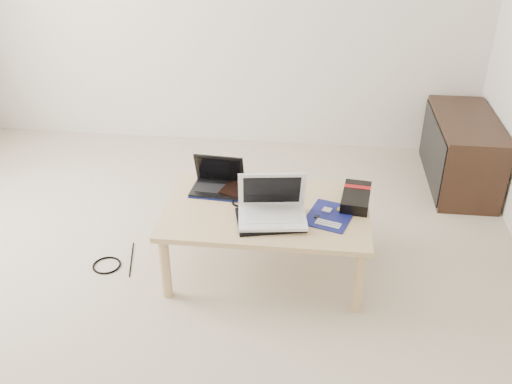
# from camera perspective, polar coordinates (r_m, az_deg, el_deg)

# --- Properties ---
(ground) EXTENTS (4.00, 4.00, 0.00)m
(ground) POSITION_cam_1_polar(r_m,az_deg,el_deg) (3.16, -8.85, -9.96)
(ground) COLOR beige
(ground) RESTS_ON ground
(coffee_table) EXTENTS (1.10, 0.70, 0.40)m
(coffee_table) POSITION_cam_1_polar(r_m,az_deg,el_deg) (3.10, 1.05, -2.41)
(coffee_table) COLOR tan
(coffee_table) RESTS_ON ground
(media_cabinet) EXTENTS (0.41, 0.90, 0.50)m
(media_cabinet) POSITION_cam_1_polar(r_m,az_deg,el_deg) (4.29, 19.77, 3.84)
(media_cabinet) COLOR #362316
(media_cabinet) RESTS_ON ground
(book) EXTENTS (0.37, 0.34, 0.03)m
(book) POSITION_cam_1_polar(r_m,az_deg,el_deg) (3.22, -0.35, 0.24)
(book) COLOR black
(book) RESTS_ON coffee_table
(netbook) EXTENTS (0.30, 0.23, 0.20)m
(netbook) POSITION_cam_1_polar(r_m,az_deg,el_deg) (3.24, -3.85, 0.91)
(netbook) COLOR black
(netbook) RESTS_ON coffee_table
(tablet) EXTENTS (0.29, 0.24, 0.01)m
(tablet) POSITION_cam_1_polar(r_m,az_deg,el_deg) (3.06, 1.56, -1.69)
(tablet) COLOR black
(tablet) RESTS_ON coffee_table
(remote) EXTENTS (0.13, 0.25, 0.02)m
(remote) POSITION_cam_1_polar(r_m,az_deg,el_deg) (3.10, 3.15, -1.21)
(remote) COLOR #AFAFB4
(remote) RESTS_ON coffee_table
(neoprene_sleeve) EXTENTS (0.39, 0.33, 0.02)m
(neoprene_sleeve) POSITION_cam_1_polar(r_m,az_deg,el_deg) (2.96, 1.44, -2.80)
(neoprene_sleeve) COLOR black
(neoprene_sleeve) RESTS_ON coffee_table
(white_laptop) EXTENTS (0.38, 0.29, 0.24)m
(white_laptop) POSITION_cam_1_polar(r_m,az_deg,el_deg) (2.95, 1.62, -1.60)
(white_laptop) COLOR white
(white_laptop) RESTS_ON neoprene_sleeve
(motherboard) EXTENTS (0.30, 0.34, 0.01)m
(motherboard) POSITION_cam_1_polar(r_m,az_deg,el_deg) (3.03, 7.41, -2.36)
(motherboard) COLOR #0C0E4E
(motherboard) RESTS_ON coffee_table
(gpu_box) EXTENTS (0.18, 0.31, 0.06)m
(gpu_box) POSITION_cam_1_polar(r_m,az_deg,el_deg) (3.16, 9.97, -0.53)
(gpu_box) COLOR black
(gpu_box) RESTS_ON coffee_table
(cable_coil) EXTENTS (0.12, 0.12, 0.01)m
(cable_coil) POSITION_cam_1_polar(r_m,az_deg,el_deg) (3.12, -1.51, -1.02)
(cable_coil) COLOR black
(cable_coil) RESTS_ON coffee_table
(floor_cable_coil) EXTENTS (0.19, 0.19, 0.01)m
(floor_cable_coil) POSITION_cam_1_polar(r_m,az_deg,el_deg) (3.42, -14.70, -7.10)
(floor_cable_coil) COLOR black
(floor_cable_coil) RESTS_ON ground
(floor_cable_trail) EXTENTS (0.08, 0.32, 0.01)m
(floor_cable_trail) POSITION_cam_1_polar(r_m,az_deg,el_deg) (3.44, -12.35, -6.57)
(floor_cable_trail) COLOR black
(floor_cable_trail) RESTS_ON ground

